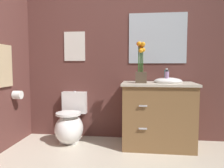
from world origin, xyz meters
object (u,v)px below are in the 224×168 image
(flower_vase, at_px, (141,67))
(wall_mirror, at_px, (158,38))
(vanity_cabinet, at_px, (158,114))
(hanging_towel, at_px, (4,66))
(lotion_bottle, at_px, (167,77))
(wall_poster, at_px, (75,46))
(soap_bottle, at_px, (166,76))
(toilet, at_px, (70,125))
(toilet_paper_roll, at_px, (18,95))

(flower_vase, bearing_deg, wall_mirror, 57.35)
(vanity_cabinet, height_order, hanging_towel, hanging_towel)
(lotion_bottle, bearing_deg, wall_poster, 164.97)
(vanity_cabinet, relative_size, hanging_towel, 1.97)
(soap_bottle, relative_size, lotion_bottle, 1.10)
(toilet, relative_size, flower_vase, 1.32)
(toilet, height_order, vanity_cabinet, vanity_cabinet)
(wall_mirror, relative_size, hanging_towel, 1.54)
(vanity_cabinet, xyz_separation_m, toilet_paper_roll, (-1.85, -0.17, 0.24))
(lotion_bottle, height_order, wall_poster, wall_poster)
(wall_poster, xyz_separation_m, wall_mirror, (1.20, 0.00, 0.10))
(flower_vase, bearing_deg, toilet, 174.93)
(lotion_bottle, distance_m, wall_poster, 1.41)
(lotion_bottle, distance_m, wall_mirror, 0.64)
(toilet, distance_m, lotion_bottle, 1.47)
(flower_vase, bearing_deg, wall_poster, 160.04)
(soap_bottle, height_order, lotion_bottle, soap_bottle)
(wall_mirror, bearing_deg, hanging_towel, -161.46)
(flower_vase, bearing_deg, lotion_bottle, 0.96)
(soap_bottle, distance_m, toilet_paper_roll, 1.98)
(flower_vase, height_order, toilet_paper_roll, flower_vase)
(toilet, xyz_separation_m, vanity_cabinet, (1.20, -0.03, 0.19))
(toilet, xyz_separation_m, flower_vase, (0.97, -0.09, 0.81))
(hanging_towel, bearing_deg, vanity_cabinet, 10.25)
(toilet, height_order, hanging_towel, hanging_towel)
(vanity_cabinet, bearing_deg, toilet_paper_roll, -174.76)
(toilet, xyz_separation_m, hanging_towel, (-0.71, -0.37, 0.82))
(lotion_bottle, bearing_deg, toilet_paper_roll, -176.61)
(soap_bottle, relative_size, wall_poster, 0.44)
(toilet_paper_roll, bearing_deg, soap_bottle, 6.55)
(toilet, distance_m, vanity_cabinet, 1.22)
(wall_poster, bearing_deg, wall_mirror, 0.00)
(wall_poster, relative_size, hanging_towel, 0.82)
(toilet, bearing_deg, vanity_cabinet, -1.26)
(vanity_cabinet, xyz_separation_m, lotion_bottle, (0.09, -0.05, 0.49))
(soap_bottle, bearing_deg, vanity_cabinet, -151.49)
(soap_bottle, bearing_deg, toilet_paper_roll, -173.45)
(toilet, height_order, wall_poster, wall_poster)
(vanity_cabinet, xyz_separation_m, wall_mirror, (-0.00, 0.29, 1.01))
(vanity_cabinet, height_order, wall_mirror, wall_mirror)
(soap_bottle, bearing_deg, toilet, -178.78)
(vanity_cabinet, height_order, flower_vase, flower_vase)
(flower_vase, relative_size, soap_bottle, 2.80)
(flower_vase, distance_m, wall_poster, 1.08)
(hanging_towel, bearing_deg, wall_poster, 42.19)
(soap_bottle, distance_m, hanging_towel, 2.05)
(vanity_cabinet, distance_m, hanging_towel, 2.04)
(vanity_cabinet, relative_size, toilet_paper_roll, 9.34)
(vanity_cabinet, xyz_separation_m, wall_poster, (-1.20, 0.29, 0.91))
(vanity_cabinet, relative_size, flower_vase, 1.96)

